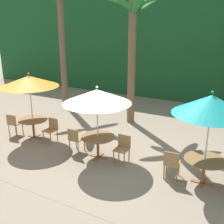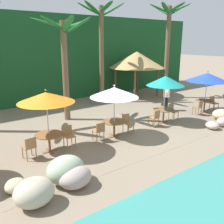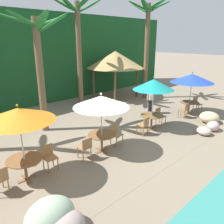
{
  "view_description": "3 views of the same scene",
  "coord_description": "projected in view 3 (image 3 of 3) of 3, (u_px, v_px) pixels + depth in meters",
  "views": [
    {
      "loc": [
        4.1,
        -6.95,
        4.17
      ],
      "look_at": [
        -0.05,
        0.57,
        1.4
      ],
      "focal_mm": 43.91,
      "sensor_mm": 36.0,
      "label": 1
    },
    {
      "loc": [
        -6.63,
        -8.62,
        4.22
      ],
      "look_at": [
        -0.28,
        -0.02,
        1.16
      ],
      "focal_mm": 40.1,
      "sensor_mm": 36.0,
      "label": 2
    },
    {
      "loc": [
        -5.59,
        -6.29,
        4.29
      ],
      "look_at": [
        0.73,
        0.31,
        1.34
      ],
      "focal_mm": 36.51,
      "sensor_mm": 36.0,
      "label": 3
    }
  ],
  "objects": [
    {
      "name": "chair_white_inland",
      "position": [
        85.0,
        147.0,
        8.35
      ],
      "size": [
        0.43,
        0.44,
        0.87
      ],
      "color": "#9E7042",
      "rests_on": "ground"
    },
    {
      "name": "chair_white_seaward",
      "position": [
        115.0,
        133.0,
        9.59
      ],
      "size": [
        0.43,
        0.44,
        0.87
      ],
      "color": "#9E7042",
      "rests_on": "ground"
    },
    {
      "name": "chair_teal_seaward",
      "position": [
        160.0,
        115.0,
        11.82
      ],
      "size": [
        0.43,
        0.44,
        0.87
      ],
      "color": "#9E7042",
      "rests_on": "ground"
    },
    {
      "name": "umbrella_blue",
      "position": [
        192.0,
        78.0,
        12.94
      ],
      "size": [
        2.44,
        2.44,
        2.51
      ],
      "color": "silver",
      "rests_on": "ground"
    },
    {
      "name": "umbrella_orange",
      "position": [
        18.0,
        114.0,
        6.6
      ],
      "size": [
        2.13,
        2.13,
        2.51
      ],
      "color": "silver",
      "rests_on": "ground"
    },
    {
      "name": "terrace_deck",
      "position": [
        104.0,
        149.0,
        9.32
      ],
      "size": [
        18.0,
        5.2,
        0.01
      ],
      "color": "gray",
      "rests_on": "ground"
    },
    {
      "name": "umbrella_teal",
      "position": [
        154.0,
        84.0,
        10.65
      ],
      "size": [
        1.94,
        1.94,
        2.61
      ],
      "color": "silver",
      "rests_on": "ground"
    },
    {
      "name": "chair_orange_inland",
      "position": [
        0.0,
        179.0,
        6.43
      ],
      "size": [
        0.47,
        0.48,
        0.87
      ],
      "color": "#9E7042",
      "rests_on": "ground"
    },
    {
      "name": "dining_table_blue",
      "position": [
        189.0,
        104.0,
        13.41
      ],
      "size": [
        1.1,
        1.1,
        0.74
      ],
      "color": "brown",
      "rests_on": "ground"
    },
    {
      "name": "palm_tree_fourth",
      "position": [
        147.0,
        35.0,
        15.94
      ],
      "size": [
        2.85,
        2.91,
        6.73
      ],
      "color": "brown",
      "rests_on": "ground"
    },
    {
      "name": "dining_table_teal",
      "position": [
        152.0,
        117.0,
        11.15
      ],
      "size": [
        1.1,
        1.1,
        0.74
      ],
      "color": "brown",
      "rests_on": "ground"
    },
    {
      "name": "dining_table_orange",
      "position": [
        25.0,
        163.0,
        7.08
      ],
      "size": [
        1.1,
        1.1,
        0.74
      ],
      "color": "brown",
      "rests_on": "ground"
    },
    {
      "name": "dining_table_white",
      "position": [
        102.0,
        137.0,
        8.93
      ],
      "size": [
        1.1,
        1.1,
        0.74
      ],
      "color": "brown",
      "rests_on": "ground"
    },
    {
      "name": "foliage_backdrop",
      "position": [
        10.0,
        60.0,
        14.58
      ],
      "size": [
        28.0,
        2.4,
        6.0
      ],
      "color": "#194C23",
      "rests_on": "ground"
    },
    {
      "name": "rock_seawall",
      "position": [
        174.0,
        162.0,
        7.57
      ],
      "size": [
        16.24,
        3.25,
        0.98
      ],
      "color": "#BEAB9E",
      "rests_on": "ground"
    },
    {
      "name": "waiter_in_white",
      "position": [
        151.0,
        98.0,
        13.37
      ],
      "size": [
        0.52,
        0.37,
        1.7
      ],
      "color": "#232328",
      "rests_on": "ground"
    },
    {
      "name": "palm_tree_second",
      "position": [
        38.0,
        51.0,
        10.1
      ],
      "size": [
        3.12,
        3.14,
        5.39
      ],
      "color": "brown",
      "rests_on": "ground"
    },
    {
      "name": "ground_plane",
      "position": [
        104.0,
        149.0,
        9.32
      ],
      "size": [
        120.0,
        120.0,
        0.0
      ],
      "primitive_type": "plane",
      "color": "gray"
    },
    {
      "name": "chair_teal_inland",
      "position": [
        144.0,
        125.0,
        10.5
      ],
      "size": [
        0.47,
        0.48,
        0.87
      ],
      "color": "#9E7042",
      "rests_on": "ground"
    },
    {
      "name": "chair_blue_seaward",
      "position": [
        197.0,
        103.0,
        13.98
      ],
      "size": [
        0.48,
        0.48,
        0.87
      ],
      "color": "#9E7042",
      "rests_on": "ground"
    },
    {
      "name": "palapa_hut",
      "position": [
        115.0,
        60.0,
        16.88
      ],
      "size": [
        4.26,
        4.26,
        3.42
      ],
      "color": "brown",
      "rests_on": "ground"
    },
    {
      "name": "palm_tree_third",
      "position": [
        78.0,
        35.0,
        14.11
      ],
      "size": [
        3.13,
        3.22,
        6.62
      ],
      "color": "brown",
      "rests_on": "ground"
    },
    {
      "name": "chair_orange_seaward",
      "position": [
        49.0,
        155.0,
        7.72
      ],
      "size": [
        0.44,
        0.44,
        0.87
      ],
      "color": "#9E7042",
      "rests_on": "ground"
    },
    {
      "name": "chair_blue_inland",
      "position": [
        185.0,
        109.0,
        12.77
      ],
      "size": [
        0.46,
        0.47,
        0.87
      ],
      "color": "#9E7042",
      "rests_on": "ground"
    },
    {
      "name": "umbrella_white",
      "position": [
        101.0,
        102.0,
        8.48
      ],
      "size": [
        2.13,
        2.13,
        2.39
      ],
      "color": "silver",
      "rests_on": "ground"
    }
  ]
}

